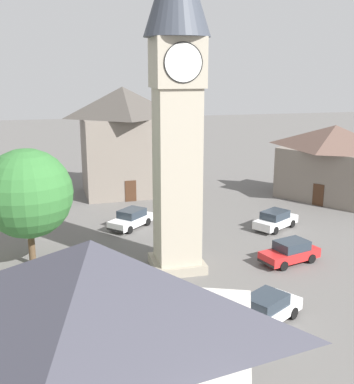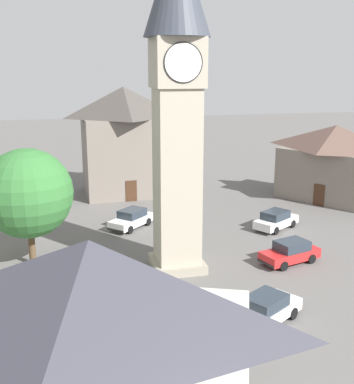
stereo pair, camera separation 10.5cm
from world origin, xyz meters
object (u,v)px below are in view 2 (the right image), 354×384
at_px(car_red_corner, 290,252).
at_px(pedestrian, 82,305).
at_px(car_silver_kerb, 267,309).
at_px(building_corner_back, 334,163).
at_px(tree, 28,194).
at_px(building_shop_left, 94,365).
at_px(building_hall_far, 124,140).
at_px(car_white_side, 131,219).
at_px(car_blue_kerb, 276,220).
at_px(clock_tower, 177,78).

distance_m(car_red_corner, pedestrian, 14.80).
bearing_deg(pedestrian, car_red_corner, 18.88).
bearing_deg(car_silver_kerb, building_corner_back, 51.99).
relative_size(tree, building_corner_back, 0.67).
bearing_deg(car_silver_kerb, building_shop_left, -139.53).
height_order(car_red_corner, building_corner_back, building_corner_back).
bearing_deg(pedestrian, building_shop_left, -89.77).
distance_m(car_red_corner, building_corner_back, 17.86).
distance_m(car_silver_kerb, pedestrian, 9.47).
xyz_separation_m(car_silver_kerb, building_hall_far, (-3.42, 28.17, 4.82)).
height_order(car_silver_kerb, pedestrian, pedestrian).
relative_size(car_red_corner, tree, 0.57).
height_order(car_red_corner, building_hall_far, building_hall_far).
xyz_separation_m(car_white_side, building_hall_far, (1.08, 11.40, 4.82)).
relative_size(car_blue_kerb, pedestrian, 2.60).
xyz_separation_m(car_blue_kerb, tree, (-18.93, -2.91, 4.13)).
xyz_separation_m(tree, building_hall_far, (8.62, 17.39, 0.70)).
xyz_separation_m(car_silver_kerb, building_corner_back, (16.00, 20.47, 3.04)).
xyz_separation_m(car_red_corner, building_corner_back, (11.22, 13.56, 3.04)).
bearing_deg(pedestrian, clock_tower, 42.00).
height_order(car_silver_kerb, building_shop_left, building_shop_left).
height_order(car_red_corner, pedestrian, pedestrian).
relative_size(tree, building_shop_left, 0.70).
height_order(car_blue_kerb, car_white_side, same).
bearing_deg(tree, car_white_side, 38.51).
xyz_separation_m(car_white_side, tree, (-7.54, -6.00, 4.13)).
height_order(clock_tower, car_silver_kerb, clock_tower).
relative_size(car_white_side, tree, 0.53).
height_order(car_blue_kerb, car_silver_kerb, same).
distance_m(car_red_corner, car_white_side, 13.54).
bearing_deg(car_silver_kerb, tree, 138.18).
bearing_deg(building_shop_left, car_red_corner, 46.56).
bearing_deg(building_corner_back, car_silver_kerb, -128.01).
distance_m(car_blue_kerb, car_white_side, 11.80).
distance_m(car_silver_kerb, tree, 16.67).
xyz_separation_m(clock_tower, car_blue_kerb, (9.71, 5.78, -11.37)).
height_order(clock_tower, building_hall_far, clock_tower).
xyz_separation_m(car_silver_kerb, pedestrian, (-9.23, 2.12, 0.25)).
xyz_separation_m(car_red_corner, pedestrian, (-14.00, -4.79, 0.25)).
bearing_deg(pedestrian, tree, 108.01).
bearing_deg(car_blue_kerb, building_corner_back, 36.73).
distance_m(car_blue_kerb, building_shop_left, 27.07).
relative_size(building_shop_left, building_hall_far, 1.01).
bearing_deg(car_red_corner, pedestrian, -161.12).
distance_m(tree, building_corner_back, 29.69).
relative_size(clock_tower, car_red_corner, 4.68).
relative_size(car_red_corner, building_hall_far, 0.40).
bearing_deg(car_white_side, tree, -141.49).
bearing_deg(building_corner_back, building_shop_left, -131.66).
distance_m(clock_tower, building_corner_back, 24.11).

